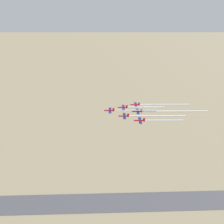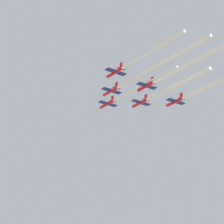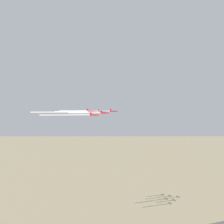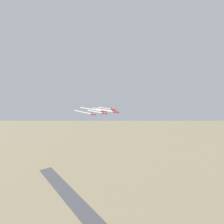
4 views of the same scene
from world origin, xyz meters
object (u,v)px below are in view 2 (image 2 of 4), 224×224
(jet_0, at_px, (108,104))
(jet_1, at_px, (111,91))
(jet_2, at_px, (141,103))
(jet_3, at_px, (115,72))
(jet_5, at_px, (175,102))
(jet_4, at_px, (147,86))

(jet_0, relative_size, jet_1, 1.00)
(jet_2, height_order, jet_3, jet_3)
(jet_0, xyz_separation_m, jet_1, (10.01, -7.95, -0.55))
(jet_1, relative_size, jet_2, 1.00)
(jet_0, distance_m, jet_5, 25.80)
(jet_5, bearing_deg, jet_1, 150.46)
(jet_2, relative_size, jet_4, 1.00)
(jet_0, bearing_deg, jet_5, -59.53)
(jet_4, bearing_deg, jet_2, 59.53)
(jet_1, bearing_deg, jet_4, -59.53)
(jet_1, height_order, jet_2, jet_1)
(jet_3, distance_m, jet_5, 26.20)
(jet_3, bearing_deg, jet_2, 29.54)
(jet_0, bearing_deg, jet_1, -120.47)
(jet_1, xyz_separation_m, jet_4, (11.82, 4.89, -0.48))
(jet_0, height_order, jet_3, jet_3)
(jet_3, xyz_separation_m, jet_4, (1.80, 12.84, -1.37))
(jet_5, bearing_deg, jet_4, -180.00)
(jet_1, distance_m, jet_5, 22.53)
(jet_1, bearing_deg, jet_3, -120.47)
(jet_4, distance_m, jet_5, 13.18)
(jet_3, xyz_separation_m, jet_5, (3.61, 25.68, -3.72))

